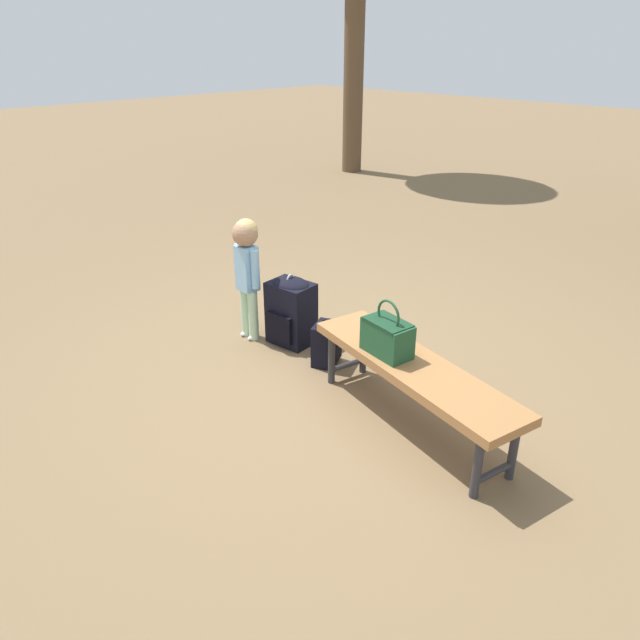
% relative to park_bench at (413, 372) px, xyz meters
% --- Properties ---
extents(ground_plane, '(40.00, 40.00, 0.00)m').
position_rel_park_bench_xyz_m(ground_plane, '(0.87, -0.01, -0.39)').
color(ground_plane, brown).
rests_on(ground_plane, ground).
extents(park_bench, '(1.65, 0.74, 0.45)m').
position_rel_park_bench_xyz_m(park_bench, '(0.00, 0.00, 0.00)').
color(park_bench, '#9E6B3D').
rests_on(park_bench, ground).
extents(handbag, '(0.34, 0.23, 0.37)m').
position_rel_park_bench_xyz_m(handbag, '(0.20, 0.02, 0.18)').
color(handbag, '#1E4C2D').
rests_on(handbag, park_bench).
extents(child_standing, '(0.27, 0.20, 1.01)m').
position_rel_park_bench_xyz_m(child_standing, '(1.69, -0.06, 0.28)').
color(child_standing, '#B2D8B2').
rests_on(child_standing, ground).
extents(backpack_large, '(0.38, 0.34, 0.59)m').
position_rel_park_bench_xyz_m(backpack_large, '(1.38, -0.24, -0.10)').
color(backpack_large, black).
rests_on(backpack_large, ground).
extents(backpack_small, '(0.25, 0.27, 0.37)m').
position_rel_park_bench_xyz_m(backpack_small, '(0.94, -0.19, -0.21)').
color(backpack_small, black).
rests_on(backpack_small, ground).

